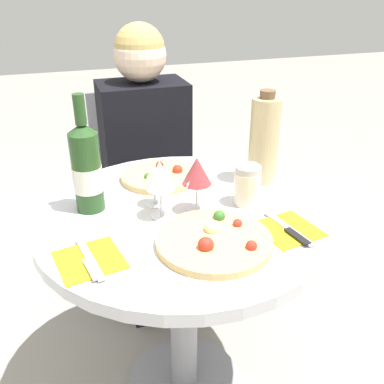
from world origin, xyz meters
TOP-DOWN VIEW (x-y plane):
  - ground_plane at (0.00, 0.00)m, footprint 12.00×12.00m
  - dining_table at (0.00, 0.00)m, footprint 0.84×0.84m
  - chair_behind_diner at (0.04, 0.76)m, footprint 0.42×0.42m
  - seated_diner at (0.04, 0.61)m, footprint 0.36×0.48m
  - pizza_large at (0.03, -0.18)m, footprint 0.30×0.30m
  - pizza_small_far at (-0.00, 0.24)m, footprint 0.26×0.26m
  - wine_bottle at (-0.25, 0.10)m, footprint 0.08×0.08m
  - tall_carafe at (0.31, 0.12)m, footprint 0.09×0.09m
  - sugar_shaker at (0.20, -0.01)m, footprint 0.08×0.08m
  - wine_glass_front_left at (-0.06, -0.01)m, footprint 0.08×0.08m
  - wine_glass_back_left at (-0.06, 0.07)m, footprint 0.07×0.07m
  - wine_glass_front_right at (0.04, -0.01)m, footprint 0.08×0.08m
  - place_setting_left at (-0.28, -0.16)m, footprint 0.17×0.19m
  - place_setting_right at (0.24, -0.19)m, footprint 0.17×0.19m

SIDE VIEW (x-z plane):
  - ground_plane at x=0.00m, z-range 0.00..0.00m
  - chair_behind_diner at x=0.04m, z-range -0.02..0.86m
  - seated_diner at x=0.04m, z-range -0.05..1.13m
  - dining_table at x=0.00m, z-range 0.21..0.94m
  - place_setting_left at x=-0.28m, z-range 0.72..0.73m
  - place_setting_right at x=0.24m, z-range 0.72..0.73m
  - pizza_small_far at x=0.00m, z-range 0.71..0.76m
  - pizza_large at x=0.03m, z-range 0.71..0.76m
  - sugar_shaker at x=0.20m, z-range 0.72..0.85m
  - wine_glass_back_left at x=-0.06m, z-range 0.75..0.88m
  - wine_glass_front_right at x=0.04m, z-range 0.77..0.93m
  - wine_glass_front_left at x=-0.06m, z-range 0.77..0.93m
  - wine_bottle at x=-0.25m, z-range 0.68..1.02m
  - tall_carafe at x=0.31m, z-range 0.72..1.02m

